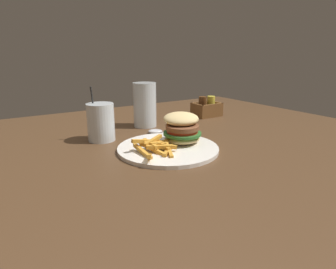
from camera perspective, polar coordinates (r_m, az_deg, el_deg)
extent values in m
cube|color=#4C331E|center=(0.81, -2.75, -3.12)|extent=(1.57, 1.20, 0.03)
cylinder|color=#392616|center=(1.74, 9.38, -5.21)|extent=(0.06, 0.06, 0.69)
cylinder|color=white|center=(0.76, 0.00, -2.82)|extent=(0.27, 0.27, 0.01)
ellipsoid|color=#E0C17F|center=(0.79, 2.90, -0.85)|extent=(0.12, 0.11, 0.02)
cylinder|color=#2D6628|center=(0.78, 2.92, 0.24)|extent=(0.13, 0.13, 0.01)
cylinder|color=red|center=(0.78, 2.93, 0.77)|extent=(0.11, 0.11, 0.01)
cylinder|color=brown|center=(0.78, 2.94, 1.47)|extent=(0.12, 0.12, 0.01)
ellipsoid|color=#E0C17F|center=(0.79, 2.68, 3.23)|extent=(0.12, 0.11, 0.04)
cube|color=gold|center=(0.68, -3.75, -4.38)|extent=(0.05, 0.08, 0.04)
cube|color=gold|center=(0.72, 0.08, -3.20)|extent=(0.06, 0.06, 0.01)
cube|color=gold|center=(0.73, -1.21, -2.63)|extent=(0.01, 0.07, 0.02)
cube|color=gold|center=(0.72, -3.61, -1.87)|extent=(0.01, 0.06, 0.01)
cube|color=gold|center=(0.77, -1.84, -1.59)|extent=(0.03, 0.06, 0.02)
cube|color=gold|center=(0.71, -2.95, -3.07)|extent=(0.03, 0.07, 0.02)
cube|color=gold|center=(0.75, -2.07, -1.68)|extent=(0.07, 0.01, 0.02)
cube|color=gold|center=(0.72, -1.53, -2.19)|extent=(0.08, 0.05, 0.02)
cube|color=gold|center=(0.74, -3.73, -2.19)|extent=(0.04, 0.05, 0.01)
cube|color=gold|center=(0.71, -1.95, -2.57)|extent=(0.06, 0.03, 0.01)
cube|color=gold|center=(0.73, -3.06, -1.18)|extent=(0.06, 0.03, 0.02)
cube|color=gold|center=(0.70, -5.21, -3.43)|extent=(0.01, 0.09, 0.02)
cube|color=gold|center=(0.75, -0.34, -1.92)|extent=(0.07, 0.04, 0.03)
cube|color=gold|center=(0.75, -1.93, -1.59)|extent=(0.04, 0.07, 0.02)
cube|color=gold|center=(0.73, -3.20, -1.70)|extent=(0.07, 0.04, 0.02)
cube|color=gold|center=(0.71, 0.20, -3.24)|extent=(0.04, 0.07, 0.02)
cube|color=gold|center=(0.73, -4.50, -1.39)|extent=(0.08, 0.01, 0.02)
cylinder|color=silver|center=(1.00, -4.73, 6.03)|extent=(0.08, 0.08, 0.15)
cylinder|color=gold|center=(1.00, -4.72, 5.55)|extent=(0.07, 0.07, 0.14)
cylinder|color=silver|center=(0.86, -13.48, 2.45)|extent=(0.08, 0.08, 0.11)
cylinder|color=#EFA819|center=(0.86, -13.45, 2.05)|extent=(0.07, 0.07, 0.10)
cylinder|color=black|center=(0.86, -14.76, 4.18)|extent=(0.02, 0.01, 0.16)
ellipsoid|color=silver|center=(0.92, -2.60, 0.65)|extent=(0.06, 0.06, 0.01)
cube|color=silver|center=(0.92, 1.87, 0.43)|extent=(0.10, 0.06, 0.00)
cube|color=brown|center=(1.18, 7.81, 3.99)|extent=(0.11, 0.08, 0.01)
cube|color=brown|center=(1.15, 5.89, 4.82)|extent=(0.01, 0.08, 0.06)
cube|color=brown|center=(1.21, 9.71, 5.29)|extent=(0.01, 0.08, 0.06)
cube|color=brown|center=(1.15, 9.01, 4.76)|extent=(0.11, 0.01, 0.06)
cube|color=brown|center=(1.21, 6.75, 5.36)|extent=(0.11, 0.01, 0.06)
cylinder|color=#512D14|center=(1.17, 7.01, 5.90)|extent=(0.03, 0.03, 0.07)
cylinder|color=gold|center=(1.19, 8.70, 5.99)|extent=(0.03, 0.03, 0.07)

